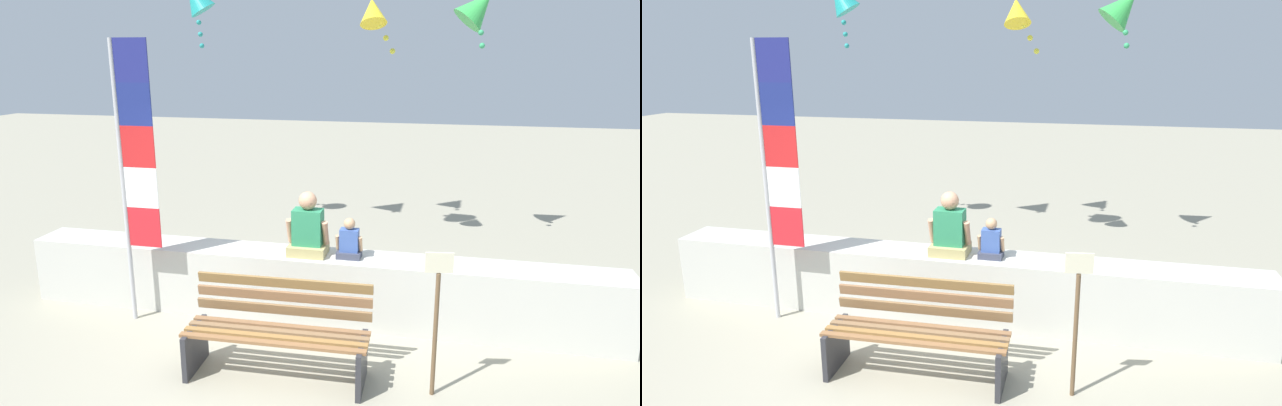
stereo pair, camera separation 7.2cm
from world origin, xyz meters
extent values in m
plane|color=#9C9681|center=(0.00, 0.00, 0.00)|extent=(40.00, 40.00, 0.00)
cube|color=beige|center=(0.00, 0.97, 0.39)|extent=(6.81, 0.54, 0.78)
cube|color=#8B5F3A|center=(-0.03, -0.51, 0.45)|extent=(1.74, 0.11, 0.03)
cube|color=olive|center=(-0.03, -0.40, 0.45)|extent=(1.74, 0.11, 0.03)
cube|color=olive|center=(-0.03, -0.28, 0.45)|extent=(1.74, 0.11, 0.03)
cube|color=#875F3E|center=(-0.04, -0.17, 0.45)|extent=(1.74, 0.11, 0.03)
cube|color=olive|center=(-0.04, -0.06, 0.57)|extent=(1.74, 0.09, 0.10)
cube|color=#8A6242|center=(-0.04, -0.04, 0.70)|extent=(1.74, 0.09, 0.10)
cube|color=olive|center=(-0.04, -0.02, 0.83)|extent=(1.74, 0.09, 0.10)
cube|color=#2D2D33|center=(-0.84, -0.36, 0.23)|extent=(0.06, 0.53, 0.45)
cube|color=#2D2D33|center=(0.77, -0.32, 0.23)|extent=(0.06, 0.53, 0.45)
cube|color=tan|center=(-0.03, 0.95, 0.84)|extent=(0.43, 0.35, 0.12)
cube|color=#2A8256|center=(-0.03, 0.95, 1.10)|extent=(0.33, 0.21, 0.41)
cylinder|color=tan|center=(-0.24, 0.93, 1.05)|extent=(0.07, 0.16, 0.30)
cylinder|color=tan|center=(0.17, 0.93, 1.05)|extent=(0.07, 0.16, 0.30)
sphere|color=tan|center=(-0.03, 0.95, 1.40)|extent=(0.20, 0.20, 0.20)
cube|color=#373B4E|center=(0.44, 0.95, 0.81)|extent=(0.27, 0.22, 0.07)
cube|color=#3B59A2|center=(0.44, 0.95, 0.98)|extent=(0.21, 0.13, 0.25)
cylinder|color=tan|center=(0.31, 0.94, 0.95)|extent=(0.04, 0.10, 0.18)
cylinder|color=tan|center=(0.56, 0.94, 0.95)|extent=(0.04, 0.10, 0.18)
sphere|color=tan|center=(0.44, 0.95, 1.17)|extent=(0.13, 0.13, 0.13)
cylinder|color=#B7B7BC|center=(-1.99, 0.49, 1.56)|extent=(0.05, 0.05, 3.13)
cube|color=red|center=(-1.77, 0.49, 1.12)|extent=(0.38, 0.02, 0.45)
cube|color=white|center=(-1.77, 0.49, 1.56)|extent=(0.38, 0.02, 0.45)
cube|color=red|center=(-1.77, 0.49, 2.01)|extent=(0.38, 0.02, 0.45)
cube|color=navy|center=(-1.77, 0.49, 2.46)|extent=(0.38, 0.02, 0.45)
cube|color=navy|center=(-1.77, 0.49, 2.90)|extent=(0.38, 0.02, 0.45)
sphere|color=teal|center=(-2.53, 3.87, 3.63)|extent=(0.08, 0.08, 0.08)
sphere|color=teal|center=(-2.56, 3.97, 3.45)|extent=(0.08, 0.08, 0.08)
sphere|color=teal|center=(-2.59, 4.06, 3.27)|extent=(0.08, 0.08, 0.08)
sphere|color=teal|center=(-2.61, 4.16, 3.09)|extent=(0.08, 0.08, 0.08)
cone|color=green|center=(1.78, 3.95, 3.61)|extent=(0.80, 0.64, 0.71)
sphere|color=#33A164|center=(1.80, 3.86, 3.43)|extent=(0.08, 0.08, 0.08)
sphere|color=#33A164|center=(1.83, 3.76, 3.25)|extent=(0.08, 0.08, 0.08)
sphere|color=#33A164|center=(1.85, 3.66, 3.07)|extent=(0.08, 0.08, 0.08)
cone|color=yellow|center=(0.33, 3.34, 3.54)|extent=(0.53, 0.60, 0.50)
sphere|color=yellow|center=(0.42, 3.38, 3.36)|extent=(0.08, 0.08, 0.08)
sphere|color=yellow|center=(0.52, 3.41, 3.18)|extent=(0.08, 0.08, 0.08)
sphere|color=yellow|center=(0.61, 3.45, 3.00)|extent=(0.08, 0.08, 0.08)
cylinder|color=brown|center=(1.41, -0.30, 0.58)|extent=(0.04, 0.04, 1.16)
cube|color=beige|center=(1.41, -0.30, 1.26)|extent=(0.24, 0.06, 0.18)
camera|label=1|loc=(1.39, -4.84, 2.97)|focal=31.48mm
camera|label=2|loc=(1.46, -4.83, 2.97)|focal=31.48mm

